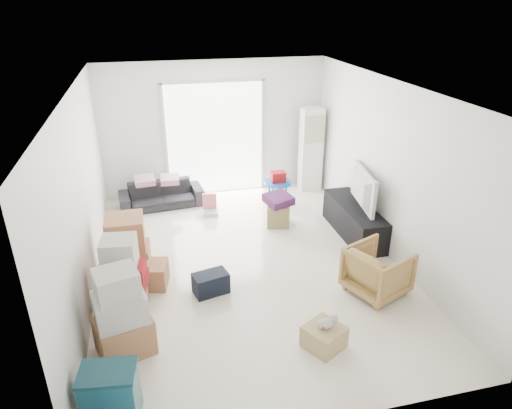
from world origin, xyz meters
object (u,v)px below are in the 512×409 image
at_px(armchair, 378,269).
at_px(wood_crate, 324,337).
at_px(television, 356,202).
at_px(kids_table, 278,181).
at_px(storage_bins, 111,395).
at_px(sofa, 161,191).
at_px(ac_tower, 311,150).
at_px(ottoman, 278,215).
at_px(tv_console, 354,220).

height_order(armchair, wood_crate, armchair).
distance_m(television, kids_table, 1.82).
relative_size(television, storage_bins, 1.81).
relative_size(storage_bins, kids_table, 0.92).
bearing_deg(storage_bins, armchair, 20.94).
bearing_deg(storage_bins, sofa, 81.71).
relative_size(ac_tower, television, 1.57).
xyz_separation_m(armchair, storage_bins, (-3.49, -1.34, -0.07)).
height_order(armchair, kids_table, armchair).
height_order(ottoman, kids_table, kids_table).
xyz_separation_m(sofa, wood_crate, (1.66, -4.49, -0.18)).
xyz_separation_m(ac_tower, storage_bins, (-3.85, -5.12, -0.57)).
bearing_deg(television, storage_bins, 135.84).
bearing_deg(ac_tower, sofa, -177.25).
distance_m(armchair, kids_table, 3.25).
relative_size(tv_console, armchair, 2.17).
height_order(ac_tower, tv_console, ac_tower).
distance_m(television, storage_bins, 4.92).
bearing_deg(sofa, armchair, -58.25).
distance_m(tv_console, kids_table, 1.83).
bearing_deg(wood_crate, tv_console, 58.77).
distance_m(television, ottoman, 1.41).
height_order(ac_tower, kids_table, ac_tower).
bearing_deg(ac_tower, armchair, -95.41).
bearing_deg(kids_table, ottoman, -105.47).
height_order(storage_bins, wood_crate, storage_bins).
relative_size(ac_tower, wood_crate, 4.23).
relative_size(sofa, storage_bins, 2.62).
bearing_deg(television, armchair, 174.53).
xyz_separation_m(ac_tower, armchair, (-0.36, -3.78, -0.50)).
xyz_separation_m(ac_tower, wood_crate, (-1.47, -4.64, -0.74)).
distance_m(ac_tower, wood_crate, 4.92).
bearing_deg(armchair, kids_table, -13.36).
height_order(television, kids_table, television).
distance_m(storage_bins, kids_table, 5.43).
xyz_separation_m(television, ottoman, (-1.17, 0.67, -0.42)).
distance_m(tv_console, storage_bins, 4.91).
height_order(kids_table, wood_crate, kids_table).
bearing_deg(sofa, wood_crate, -75.32).
height_order(armchair, ottoman, armchair).
bearing_deg(kids_table, tv_console, -59.52).
height_order(armchair, storage_bins, armchair).
relative_size(television, sofa, 0.69).
bearing_deg(kids_table, sofa, 169.38).
xyz_separation_m(tv_console, kids_table, (-0.92, 1.57, 0.21)).
relative_size(ac_tower, sofa, 1.09).
height_order(ac_tower, storage_bins, ac_tower).
relative_size(ottoman, kids_table, 0.59).
xyz_separation_m(storage_bins, wood_crate, (2.38, 0.47, -0.17)).
distance_m(tv_console, wood_crate, 2.93).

